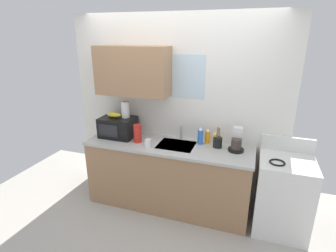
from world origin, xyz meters
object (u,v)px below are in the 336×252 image
banana_bunch (114,115)px  cereal_canister (138,133)px  stove_range (283,195)px  dish_soap_bottle_blue (200,136)px  microwave (118,127)px  paper_towel_roll (125,109)px  utensil_crock (218,142)px  mug_white (148,143)px  dish_soap_bottle_orange (208,136)px  coffee_maker (237,142)px  dish_soap_bottle_yellow (215,139)px

banana_bunch → cereal_canister: banana_bunch is taller
stove_range → dish_soap_bottle_blue: dish_soap_bottle_blue is taller
dish_soap_bottle_blue → cereal_canister: size_ratio=0.95×
microwave → paper_towel_roll: bearing=27.2°
dish_soap_bottle_blue → utensil_crock: bearing=-7.8°
microwave → mug_white: microwave is taller
stove_range → microwave: microwave is taller
dish_soap_bottle_orange → cereal_canister: (-0.87, -0.25, 0.02)m
stove_range → mug_white: bearing=-175.0°
coffee_maker → utensil_crock: bearing=177.1°
banana_bunch → dish_soap_bottle_blue: size_ratio=0.88×
coffee_maker → utensil_crock: size_ratio=1.04×
coffee_maker → dish_soap_bottle_blue: (-0.46, 0.04, 0.00)m
banana_bunch → cereal_canister: 0.44m
dish_soap_bottle_yellow → mug_white: size_ratio=2.07×
paper_towel_roll → utensil_crock: bearing=0.9°
dish_soap_bottle_orange → cereal_canister: 0.90m
stove_range → dish_soap_bottle_blue: 1.18m
dish_soap_bottle_blue → mug_white: (-0.60, -0.29, -0.06)m
dish_soap_bottle_yellow → microwave: bearing=-175.6°
mug_white → stove_range: bearing=5.0°
dish_soap_bottle_yellow → cereal_canister: 1.00m
microwave → paper_towel_roll: paper_towel_roll is taller
stove_range → dish_soap_bottle_yellow: bearing=170.1°
paper_towel_roll → mug_white: paper_towel_roll is taller
banana_bunch → utensil_crock: 1.42m
cereal_canister → utensil_crock: size_ratio=0.88×
microwave → banana_bunch: 0.18m
dish_soap_bottle_blue → cereal_canister: 0.81m
stove_range → cereal_canister: 1.91m
dish_soap_bottle_orange → utensil_crock: bearing=-29.0°
dish_soap_bottle_blue → cereal_canister: (-0.78, -0.20, 0.01)m
dish_soap_bottle_orange → cereal_canister: size_ratio=0.87×
dish_soap_bottle_blue → coffee_maker: bearing=-5.3°
banana_bunch → mug_white: size_ratio=2.11×
dish_soap_bottle_blue → mug_white: bearing=-154.2°
coffee_maker → dish_soap_bottle_orange: (-0.37, 0.09, -0.01)m
stove_range → cereal_canister: bearing=-178.3°
cereal_canister → utensil_crock: utensil_crock is taller
microwave → banana_bunch: banana_bunch is taller
paper_towel_roll → dish_soap_bottle_orange: bearing=5.1°
dish_soap_bottle_orange → utensil_crock: 0.16m
mug_white → coffee_maker: bearing=13.2°
utensil_crock → coffee_maker: bearing=-2.9°
paper_towel_roll → dish_soap_bottle_orange: (1.11, 0.10, -0.28)m
stove_range → dish_soap_bottle_yellow: 1.01m
utensil_crock → banana_bunch: bearing=-177.1°
coffee_maker → dish_soap_bottle_blue: 0.46m
stove_range → utensil_crock: bearing=171.8°
utensil_crock → mug_white: bearing=-162.5°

